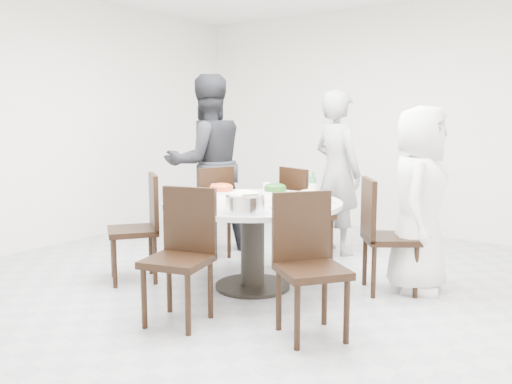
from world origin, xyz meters
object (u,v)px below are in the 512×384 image
Objects in this scene: diner_right at (419,200)px; rice_bowl at (245,204)px; chair_ne at (391,236)px; diner_middle at (337,173)px; chair_sw at (133,228)px; chair_nw at (206,212)px; diner_left at (207,164)px; beverage_bottle at (313,184)px; dining_table at (253,245)px; soup_bowl at (195,200)px; chair_se at (312,267)px; chair_s at (177,258)px; chair_n at (308,214)px.

rice_bowl is (-0.89, -1.22, 0.04)m from diner_right.
chair_ne is 1.40m from diner_middle.
chair_sw is 0.62× the size of diner_right.
chair_nw is 0.50× the size of diner_left.
diner_middle is at bearing 104.97° from beverage_bottle.
dining_table is 5.56× the size of soup_bowl.
chair_s is at bearing 148.25° from chair_se.
diner_left reaches higher than dining_table.
rice_bowl is (1.44, -1.26, -0.13)m from diner_left.
dining_table is 0.65m from soup_bowl.
chair_sw is at bearing 122.36° from chair_se.
diner_left is (-2.33, 0.04, 0.18)m from diner_right.
diner_middle reaches higher than chair_n.
beverage_bottle is (0.01, 0.99, 0.05)m from rice_bowl.
chair_nw is 1.32m from beverage_bottle.
chair_se is (0.92, -0.62, 0.10)m from dining_table.
chair_n is at bearing 102.73° from rice_bowl.
chair_nw is 4.32× the size of beverage_bottle.
soup_bowl reaches higher than dining_table.
beverage_bottle is at bearing 92.97° from diner_right.
chair_se is at bearing 84.24° from diner_left.
chair_sw is (-0.00, -0.99, 0.00)m from chair_nw.
beverage_bottle reaches higher than chair_n.
chair_sw is 2.23m from diner_middle.
chair_se is (0.89, 0.34, 0.00)m from chair_s.
chair_sw is at bearing 15.52° from chair_nw.
chair_sw is 0.55× the size of diner_middle.
diner_middle is (-1.14, 0.76, 0.09)m from diner_right.
chair_s is at bearing -60.59° from soup_bowl.
diner_middle reaches higher than diner_right.
diner_right is 5.31× the size of rice_bowl.
diner_left is at bearing 110.63° from chair_s.
rice_bowl is at bearing 49.99° from chair_s.
rice_bowl is 0.54m from soup_bowl.
chair_se is 2.34m from diner_middle.
rice_bowl is 0.99m from beverage_bottle.
diner_right is at bearing 14.83° from beverage_bottle.
rice_bowl is at bearing 36.67° from chair_sw.
diner_left is at bearing 136.45° from chair_sw.
chair_n is 0.55× the size of diner_middle.
chair_nw is 2.23m from chair_se.
chair_s is at bearing 113.82° from chair_n.
chair_sw is 0.50× the size of diner_left.
chair_s is 2.06m from diner_right.
chair_s is 3.52× the size of soup_bowl.
chair_n is 1.00× the size of chair_sw.
rice_bowl is (0.35, -1.54, 0.34)m from chair_n.
chair_nw is 1.81m from chair_s.
chair_nw is 1.24m from soup_bowl.
soup_bowl is (-0.30, 0.53, 0.32)m from chair_s.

